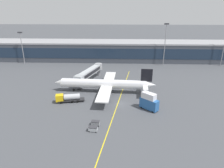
{
  "coord_description": "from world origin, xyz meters",
  "views": [
    {
      "loc": [
        -0.44,
        -69.08,
        34.88
      ],
      "look_at": [
        -3.65,
        9.58,
        4.5
      ],
      "focal_mm": 32.59,
      "sensor_mm": 36.0,
      "label": 1
    }
  ],
  "objects": [
    {
      "name": "ground_plane",
      "position": [
        0.0,
        0.0,
        0.0
      ],
      "size": [
        700.0,
        700.0,
        0.0
      ],
      "primitive_type": "plane",
      "color": "#47494F"
    },
    {
      "name": "baggage_cart_0",
      "position": [
        -8.18,
        -17.96,
        0.78
      ],
      "size": [
        2.82,
        1.91,
        1.48
      ],
      "color": "#B2B7BC",
      "rests_on": "ground_plane"
    },
    {
      "name": "fuel_tanker",
      "position": [
        -20.2,
        1.22,
        1.75
      ],
      "size": [
        11.08,
        4.64,
        3.25
      ],
      "color": "#232326",
      "rests_on": "ground_plane"
    },
    {
      "name": "main_airliner",
      "position": [
        -7.01,
        11.56,
        3.77
      ],
      "size": [
        43.63,
        34.77,
        10.85
      ],
      "color": "white",
      "rests_on": "ground_plane"
    },
    {
      "name": "jet_bridge",
      "position": [
        -14.86,
        24.6,
        4.81
      ],
      "size": [
        10.71,
        23.93,
        6.48
      ],
      "color": "#B2B7BC",
      "rests_on": "ground_plane"
    },
    {
      "name": "apron_light_mast_0",
      "position": [
        -62.12,
        55.88,
        11.91
      ],
      "size": [
        2.8,
        0.5,
        19.99
      ],
      "color": "gray",
      "rests_on": "ground_plane"
    },
    {
      "name": "apron_lead_in_line",
      "position": [
        -0.85,
        2.0,
        0.0
      ],
      "size": [
        11.76,
        79.22,
        0.01
      ],
      "primitive_type": "cube",
      "rotation": [
        0.0,
        0.0,
        -0.14
      ],
      "color": "yellow",
      "rests_on": "ground_plane"
    },
    {
      "name": "terminal_building",
      "position": [
        -5.08,
        67.84,
        6.35
      ],
      "size": [
        181.03,
        19.86,
        12.67
      ],
      "color": "#424751",
      "rests_on": "ground_plane"
    },
    {
      "name": "apron_light_mast_1",
      "position": [
        26.62,
        55.88,
        14.7
      ],
      "size": [
        2.8,
        0.5,
        25.37
      ],
      "color": "gray",
      "rests_on": "ground_plane"
    },
    {
      "name": "baggage_cart_1",
      "position": [
        -7.78,
        -14.78,
        0.78
      ],
      "size": [
        2.82,
        1.91,
        1.48
      ],
      "color": "gray",
      "rests_on": "ground_plane"
    },
    {
      "name": "catering_lift",
      "position": [
        10.07,
        -3.48,
        3.07
      ],
      "size": [
        6.73,
        6.4,
        6.3
      ],
      "color": "#285B9E",
      "rests_on": "ground_plane"
    }
  ]
}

